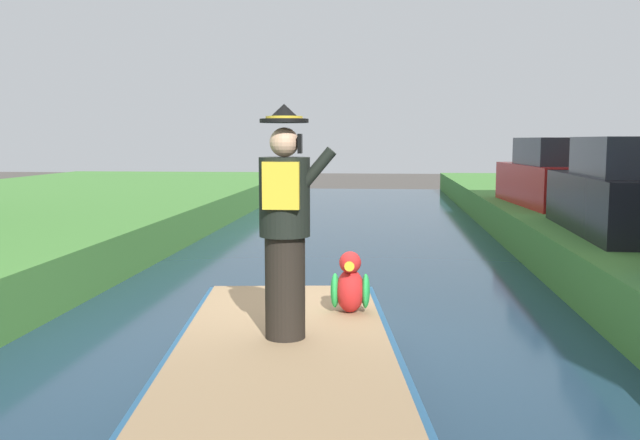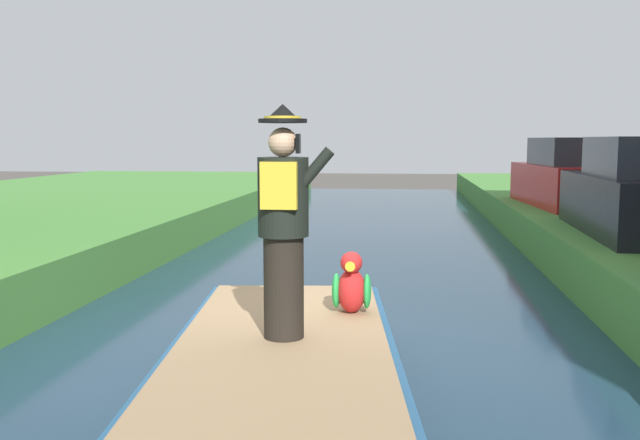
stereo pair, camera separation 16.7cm
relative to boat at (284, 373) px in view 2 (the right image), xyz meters
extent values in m
plane|color=#4C4742|center=(0.00, 1.31, -0.40)|extent=(80.00, 80.00, 0.00)
cube|color=#1E384C|center=(0.00, 1.31, -0.35)|extent=(6.47, 48.00, 0.10)
cube|color=#23517A|center=(0.00, 0.00, -0.02)|extent=(2.25, 4.37, 0.56)
cube|color=#997A56|center=(0.00, 0.00, 0.28)|extent=(2.07, 4.02, 0.05)
cylinder|color=black|center=(0.01, -0.02, 0.72)|extent=(0.32, 0.32, 0.82)
cylinder|color=black|center=(0.01, -0.02, 1.44)|extent=(0.40, 0.40, 0.62)
cube|color=gold|center=(0.01, -0.21, 1.54)|extent=(0.28, 0.06, 0.36)
sphere|color=#DBA884|center=(0.01, -0.02, 1.86)|extent=(0.23, 0.23, 0.23)
cylinder|color=black|center=(0.01, -0.02, 2.03)|extent=(0.38, 0.38, 0.03)
cone|color=black|center=(0.01, -0.02, 2.10)|extent=(0.26, 0.26, 0.12)
cylinder|color=gold|center=(0.01, -0.02, 2.05)|extent=(0.29, 0.29, 0.02)
cylinder|color=black|center=(0.23, -0.06, 1.62)|extent=(0.38, 0.09, 0.43)
cube|color=black|center=(0.14, -0.08, 1.85)|extent=(0.03, 0.08, 0.15)
ellipsoid|color=red|center=(0.49, 0.84, 0.51)|extent=(0.26, 0.32, 0.40)
sphere|color=red|center=(0.49, 0.80, 0.78)|extent=(0.20, 0.20, 0.20)
cone|color=yellow|center=(0.49, 0.70, 0.77)|extent=(0.09, 0.09, 0.09)
ellipsoid|color=green|center=(0.35, 0.84, 0.51)|extent=(0.08, 0.20, 0.32)
ellipsoid|color=green|center=(0.63, 0.84, 0.51)|extent=(0.08, 0.20, 0.32)
cube|color=red|center=(4.60, 10.48, 0.88)|extent=(1.99, 4.12, 0.90)
cube|color=#2D333D|center=(4.60, 10.28, 1.63)|extent=(1.61, 2.30, 0.60)
camera|label=1|loc=(0.79, -5.33, 1.88)|focal=38.59mm
camera|label=2|loc=(0.95, -5.31, 1.88)|focal=38.59mm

